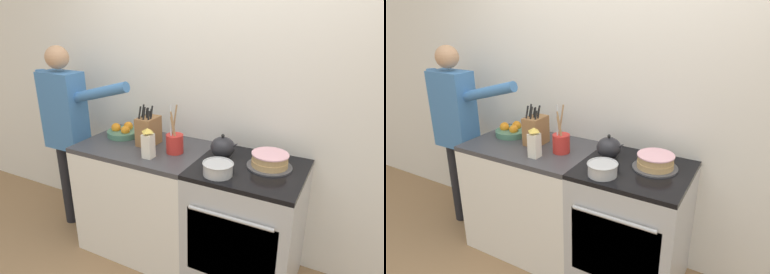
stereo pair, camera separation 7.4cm
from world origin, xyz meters
TOP-DOWN VIEW (x-y plane):
  - wall_back at (0.00, 0.65)m, footprint 8.00×0.04m
  - counter_cabinet at (-0.59, 0.32)m, footprint 0.96×0.63m
  - stove_range at (0.24, 0.31)m, footprint 0.71×0.66m
  - layer_cake at (0.35, 0.38)m, footprint 0.29×0.29m
  - tea_kettle at (0.02, 0.39)m, footprint 0.21×0.17m
  - mixing_bowl at (0.10, 0.12)m, footprint 0.19×0.19m
  - knife_block at (-0.57, 0.36)m, footprint 0.13×0.18m
  - utensil_crock at (-0.32, 0.30)m, footprint 0.12×0.12m
  - fruit_bowl at (-0.86, 0.41)m, footprint 0.26×0.26m
  - milk_carton at (-0.43, 0.14)m, footprint 0.07×0.07m
  - person_baker at (-1.33, 0.27)m, footprint 0.92×0.20m

SIDE VIEW (x-z plane):
  - counter_cabinet at x=-0.59m, z-range 0.00..0.89m
  - stove_range at x=0.24m, z-range 0.00..0.89m
  - fruit_bowl at x=-0.86m, z-range 0.87..0.98m
  - mixing_bowl at x=0.10m, z-range 0.89..0.97m
  - layer_cake at x=0.35m, z-range 0.89..0.98m
  - person_baker at x=-1.33m, z-range 0.15..1.75m
  - tea_kettle at x=0.02m, z-range 0.88..1.05m
  - utensil_crock at x=-0.32m, z-range 0.79..1.14m
  - milk_carton at x=-0.43m, z-range 0.89..1.10m
  - knife_block at x=-0.57m, z-range 0.85..1.15m
  - wall_back at x=0.00m, z-range 0.00..2.60m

